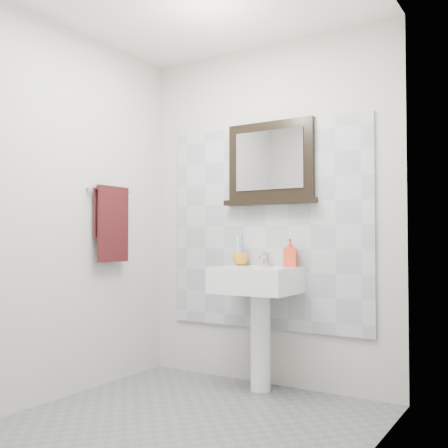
% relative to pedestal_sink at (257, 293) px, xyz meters
% --- Properties ---
extents(floor, '(2.00, 2.20, 0.01)m').
position_rel_pedestal_sink_xyz_m(floor, '(-0.04, -0.87, -0.68)').
color(floor, '#5D6062').
rests_on(floor, ground).
extents(back_wall, '(2.00, 0.01, 2.50)m').
position_rel_pedestal_sink_xyz_m(back_wall, '(-0.04, 0.23, 0.57)').
color(back_wall, '#BAB7B1').
rests_on(back_wall, ground).
extents(front_wall, '(2.00, 0.01, 2.50)m').
position_rel_pedestal_sink_xyz_m(front_wall, '(-0.04, -1.97, 0.57)').
color(front_wall, '#BAB7B1').
rests_on(front_wall, ground).
extents(left_wall, '(0.01, 2.20, 2.50)m').
position_rel_pedestal_sink_xyz_m(left_wall, '(-1.04, -0.87, 0.57)').
color(left_wall, '#BAB7B1').
rests_on(left_wall, ground).
extents(right_wall, '(0.01, 2.20, 2.50)m').
position_rel_pedestal_sink_xyz_m(right_wall, '(0.96, -0.87, 0.57)').
color(right_wall, '#BAB7B1').
rests_on(right_wall, ground).
extents(splashback, '(1.60, 0.02, 1.50)m').
position_rel_pedestal_sink_xyz_m(splashback, '(-0.04, 0.21, 0.47)').
color(splashback, '#A6AFB4').
rests_on(splashback, back_wall).
extents(pedestal_sink, '(0.55, 0.44, 0.96)m').
position_rel_pedestal_sink_xyz_m(pedestal_sink, '(0.00, 0.00, 0.00)').
color(pedestal_sink, white).
rests_on(pedestal_sink, ground).
extents(toothbrush_cup, '(0.13, 0.13, 0.09)m').
position_rel_pedestal_sink_xyz_m(toothbrush_cup, '(-0.21, 0.14, 0.23)').
color(toothbrush_cup, orange).
rests_on(toothbrush_cup, pedestal_sink).
extents(toothbrushes, '(0.05, 0.04, 0.21)m').
position_rel_pedestal_sink_xyz_m(toothbrushes, '(-0.21, 0.14, 0.31)').
color(toothbrushes, white).
rests_on(toothbrushes, toothbrush_cup).
extents(soap_dispenser, '(0.12, 0.12, 0.20)m').
position_rel_pedestal_sink_xyz_m(soap_dispenser, '(0.19, 0.13, 0.28)').
color(soap_dispenser, red).
rests_on(soap_dispenser, pedestal_sink).
extents(framed_mirror, '(0.71, 0.11, 0.60)m').
position_rel_pedestal_sink_xyz_m(framed_mirror, '(0.01, 0.19, 0.92)').
color(framed_mirror, black).
rests_on(framed_mirror, back_wall).
extents(towel_bar, '(0.07, 0.40, 0.03)m').
position_rel_pedestal_sink_xyz_m(towel_bar, '(-0.99, -0.41, 0.74)').
color(towel_bar, silver).
rests_on(towel_bar, left_wall).
extents(hand_towel, '(0.06, 0.30, 0.55)m').
position_rel_pedestal_sink_xyz_m(hand_towel, '(-0.98, -0.41, 0.53)').
color(hand_towel, '#340E10').
rests_on(hand_towel, towel_bar).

